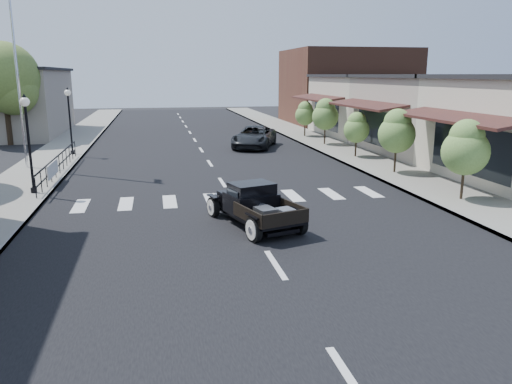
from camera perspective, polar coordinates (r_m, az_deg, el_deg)
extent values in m
plane|color=black|center=(15.45, -0.39, -4.36)|extent=(120.00, 120.00, 0.00)
cube|color=black|center=(29.95, -5.93, 4.24)|extent=(14.00, 80.00, 0.02)
cube|color=gray|center=(30.34, -22.14, 3.57)|extent=(3.00, 80.00, 0.15)
cube|color=gray|center=(31.89, 9.50, 4.79)|extent=(3.00, 80.00, 0.15)
cube|color=#A99D8E|center=(32.82, 21.70, 8.10)|extent=(10.00, 9.00, 4.50)
cube|color=beige|center=(40.65, 14.78, 9.42)|extent=(10.00, 9.00, 4.50)
cube|color=brown|center=(49.95, 10.28, 11.72)|extent=(11.00, 10.00, 7.00)
cylinder|color=silver|center=(27.26, -25.98, 15.57)|extent=(0.12, 0.12, 12.47)
imported|color=black|center=(32.73, -0.20, 6.29)|extent=(4.02, 5.51, 1.39)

